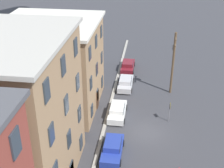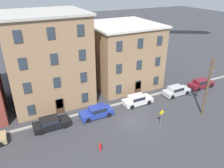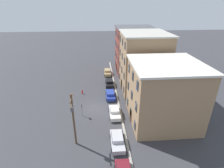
{
  "view_description": "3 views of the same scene",
  "coord_description": "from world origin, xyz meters",
  "px_view_note": "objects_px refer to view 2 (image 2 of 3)",
  "views": [
    {
      "loc": [
        -27.04,
        0.06,
        19.71
      ],
      "look_at": [
        0.31,
        3.69,
        5.32
      ],
      "focal_mm": 50.0,
      "sensor_mm": 36.0,
      "label": 1
    },
    {
      "loc": [
        -13.0,
        -19.74,
        16.62
      ],
      "look_at": [
        -1.5,
        3.43,
        4.12
      ],
      "focal_mm": 35.0,
      "sensor_mm": 36.0,
      "label": 2
    },
    {
      "loc": [
        28.61,
        0.88,
        18.47
      ],
      "look_at": [
        0.29,
        3.08,
        5.16
      ],
      "focal_mm": 28.0,
      "sensor_mm": 36.0,
      "label": 3
    }
  ],
  "objects_px": {
    "car_silver": "(176,90)",
    "car_blue": "(97,112)",
    "car_black": "(51,123)",
    "caution_sign": "(161,115)",
    "utility_pole": "(208,84)",
    "fire_hydrant": "(100,147)",
    "car_white": "(137,100)",
    "car_maroon": "(201,83)"
  },
  "relations": [
    {
      "from": "car_black",
      "to": "car_maroon",
      "type": "xyz_separation_m",
      "value": [
        25.19,
        0.02,
        0.0
      ]
    },
    {
      "from": "car_black",
      "to": "utility_pole",
      "type": "bearing_deg",
      "value": -17.6
    },
    {
      "from": "car_silver",
      "to": "car_maroon",
      "type": "distance_m",
      "value": 5.6
    },
    {
      "from": "car_blue",
      "to": "car_silver",
      "type": "bearing_deg",
      "value": 0.17
    },
    {
      "from": "car_blue",
      "to": "car_maroon",
      "type": "distance_m",
      "value": 19.18
    },
    {
      "from": "car_white",
      "to": "fire_hydrant",
      "type": "bearing_deg",
      "value": -143.54
    },
    {
      "from": "car_silver",
      "to": "fire_hydrant",
      "type": "xyz_separation_m",
      "value": [
        -15.74,
        -6.14,
        -0.27
      ]
    },
    {
      "from": "car_maroon",
      "to": "fire_hydrant",
      "type": "height_order",
      "value": "car_maroon"
    },
    {
      "from": "car_silver",
      "to": "car_maroon",
      "type": "xyz_separation_m",
      "value": [
        5.6,
        0.19,
        0.0
      ]
    },
    {
      "from": "fire_hydrant",
      "to": "car_silver",
      "type": "bearing_deg",
      "value": 21.31
    },
    {
      "from": "car_white",
      "to": "utility_pole",
      "type": "height_order",
      "value": "utility_pole"
    },
    {
      "from": "car_silver",
      "to": "car_maroon",
      "type": "height_order",
      "value": "same"
    },
    {
      "from": "fire_hydrant",
      "to": "utility_pole",
      "type": "bearing_deg",
      "value": 0.91
    },
    {
      "from": "car_black",
      "to": "utility_pole",
      "type": "height_order",
      "value": "utility_pole"
    },
    {
      "from": "car_silver",
      "to": "fire_hydrant",
      "type": "distance_m",
      "value": 16.89
    },
    {
      "from": "car_black",
      "to": "fire_hydrant",
      "type": "xyz_separation_m",
      "value": [
        3.86,
        -6.3,
        -0.27
      ]
    },
    {
      "from": "car_black",
      "to": "fire_hydrant",
      "type": "distance_m",
      "value": 7.4
    },
    {
      "from": "car_maroon",
      "to": "caution_sign",
      "type": "xyz_separation_m",
      "value": [
        -12.86,
        -5.68,
        0.85
      ]
    },
    {
      "from": "utility_pole",
      "to": "car_blue",
      "type": "bearing_deg",
      "value": 155.9
    },
    {
      "from": "car_maroon",
      "to": "fire_hydrant",
      "type": "xyz_separation_m",
      "value": [
        -21.33,
        -6.32,
        -0.27
      ]
    },
    {
      "from": "car_black",
      "to": "caution_sign",
      "type": "height_order",
      "value": "caution_sign"
    },
    {
      "from": "caution_sign",
      "to": "fire_hydrant",
      "type": "relative_size",
      "value": 2.52
    },
    {
      "from": "caution_sign",
      "to": "utility_pole",
      "type": "relative_size",
      "value": 0.3
    },
    {
      "from": "car_blue",
      "to": "utility_pole",
      "type": "bearing_deg",
      "value": -24.1
    },
    {
      "from": "car_maroon",
      "to": "car_silver",
      "type": "bearing_deg",
      "value": -178.1
    },
    {
      "from": "car_blue",
      "to": "fire_hydrant",
      "type": "distance_m",
      "value": 6.47
    },
    {
      "from": "car_blue",
      "to": "caution_sign",
      "type": "distance_m",
      "value": 8.39
    },
    {
      "from": "car_maroon",
      "to": "car_blue",
      "type": "bearing_deg",
      "value": -179.32
    },
    {
      "from": "car_blue",
      "to": "car_white",
      "type": "distance_m",
      "value": 6.52
    },
    {
      "from": "car_silver",
      "to": "car_black",
      "type": "bearing_deg",
      "value": 179.52
    },
    {
      "from": "car_blue",
      "to": "car_silver",
      "type": "relative_size",
      "value": 1.0
    },
    {
      "from": "car_black",
      "to": "car_silver",
      "type": "bearing_deg",
      "value": -0.48
    },
    {
      "from": "caution_sign",
      "to": "car_maroon",
      "type": "bearing_deg",
      "value": 23.84
    },
    {
      "from": "car_white",
      "to": "car_silver",
      "type": "bearing_deg",
      "value": -2.18
    },
    {
      "from": "car_blue",
      "to": "utility_pole",
      "type": "relative_size",
      "value": 0.54
    },
    {
      "from": "car_black",
      "to": "car_white",
      "type": "distance_m",
      "value": 12.53
    },
    {
      "from": "car_black",
      "to": "caution_sign",
      "type": "relative_size",
      "value": 1.82
    },
    {
      "from": "car_blue",
      "to": "car_maroon",
      "type": "height_order",
      "value": "same"
    },
    {
      "from": "car_black",
      "to": "caution_sign",
      "type": "bearing_deg",
      "value": -24.65
    },
    {
      "from": "car_blue",
      "to": "fire_hydrant",
      "type": "height_order",
      "value": "car_blue"
    },
    {
      "from": "car_silver",
      "to": "car_blue",
      "type": "bearing_deg",
      "value": -179.83
    },
    {
      "from": "car_white",
      "to": "fire_hydrant",
      "type": "distance_m",
      "value": 10.78
    }
  ]
}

